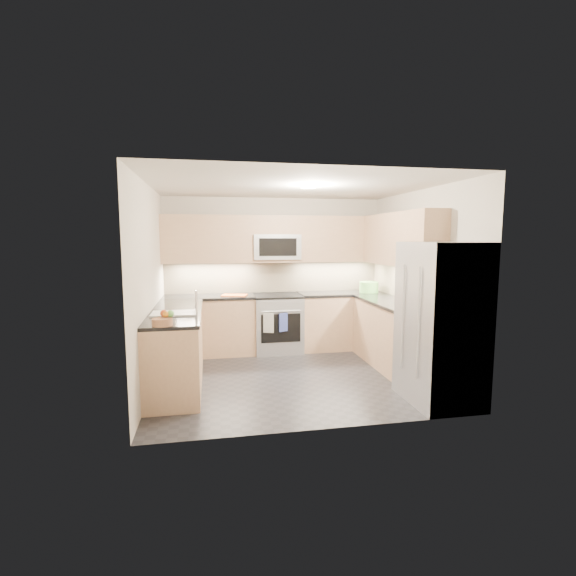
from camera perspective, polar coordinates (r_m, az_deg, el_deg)
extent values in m
cube|color=#242329|center=(5.73, 0.67, -11.92)|extent=(3.60, 3.20, 0.00)
cube|color=beige|center=(5.46, 0.71, 13.76)|extent=(3.60, 3.20, 0.02)
cube|color=beige|center=(7.02, -1.90, 2.01)|extent=(3.60, 0.02, 2.50)
cube|color=beige|center=(3.91, 5.34, -1.90)|extent=(3.60, 0.02, 2.50)
cube|color=beige|center=(5.40, -18.39, 0.19)|extent=(0.02, 3.20, 2.50)
cube|color=beige|center=(6.07, 17.58, 0.93)|extent=(0.02, 3.20, 2.50)
cube|color=tan|center=(6.76, -10.68, -5.16)|extent=(1.42, 0.60, 0.90)
cube|color=tan|center=(7.10, 7.25, -4.52)|extent=(1.42, 0.60, 0.90)
cube|color=tan|center=(6.20, 14.19, -6.34)|extent=(0.60, 1.70, 0.90)
cube|color=tan|center=(5.51, -14.95, -8.03)|extent=(0.60, 2.00, 0.90)
cube|color=black|center=(6.68, -10.77, -1.21)|extent=(1.42, 0.63, 0.04)
cube|color=black|center=(7.02, 7.31, -0.76)|extent=(1.42, 0.63, 0.04)
cube|color=black|center=(6.11, 14.32, -2.05)|extent=(0.63, 1.70, 0.04)
cube|color=black|center=(5.41, -15.11, -3.21)|extent=(0.63, 2.00, 0.04)
cube|color=tan|center=(6.83, -1.70, 6.70)|extent=(3.60, 0.35, 0.75)
cube|color=tan|center=(6.21, 15.13, 6.45)|extent=(0.35, 1.95, 0.75)
cube|color=tan|center=(7.02, -1.90, 1.56)|extent=(3.60, 0.01, 0.51)
cube|color=tan|center=(6.47, 15.64, 0.85)|extent=(0.01, 2.30, 0.51)
cube|color=#9A9CA2|center=(6.82, -1.46, -4.89)|extent=(0.76, 0.65, 0.91)
cube|color=black|center=(6.74, -1.47, -1.06)|extent=(0.76, 0.65, 0.03)
cube|color=black|center=(6.50, -0.98, -5.52)|extent=(0.62, 0.02, 0.45)
cylinder|color=#B2B5BA|center=(6.43, -0.96, -3.20)|extent=(0.60, 0.02, 0.02)
cube|color=#AAAEB3|center=(6.80, -1.66, 5.65)|extent=(0.76, 0.40, 0.40)
cube|color=black|center=(6.60, -1.38, 5.61)|extent=(0.60, 0.01, 0.28)
cube|color=#AAABB2|center=(4.96, 20.15, -4.53)|extent=(0.70, 0.90, 1.80)
cylinder|color=#B2B5BA|center=(4.62, 17.37, -4.61)|extent=(0.02, 0.02, 1.20)
cylinder|color=#B2B5BA|center=(4.93, 15.40, -3.83)|extent=(0.02, 0.02, 1.20)
cube|color=white|center=(5.17, -15.30, -4.12)|extent=(0.52, 0.38, 0.16)
cylinder|color=silver|center=(5.13, -12.47, -1.87)|extent=(0.03, 0.03, 0.28)
cylinder|color=#64B34D|center=(7.07, 11.00, 0.11)|extent=(0.33, 0.33, 0.18)
cube|color=#E55515|center=(6.62, -7.33, -0.99)|extent=(0.44, 0.35, 0.01)
cylinder|color=#A36E4C|center=(4.52, -16.82, -4.47)|extent=(0.21, 0.21, 0.08)
sphere|color=#B03A14|center=(4.58, -16.62, -3.34)|extent=(0.08, 0.08, 0.08)
sphere|color=#62B24C|center=(4.54, -15.77, -3.40)|extent=(0.08, 0.08, 0.08)
cube|color=silver|center=(6.41, -2.68, -4.78)|extent=(0.16, 0.07, 0.31)
cube|color=#313E88|center=(6.45, -0.64, -4.71)|extent=(0.15, 0.08, 0.29)
sphere|color=orange|center=(4.53, -16.35, -3.47)|extent=(0.07, 0.07, 0.07)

